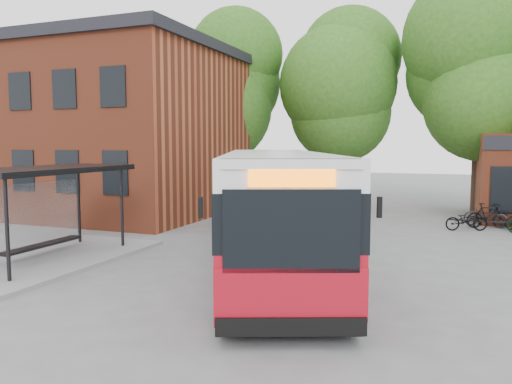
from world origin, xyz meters
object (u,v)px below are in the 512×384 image
at_px(city_bus, 274,208).
at_px(bicycle_0, 466,220).
at_px(bicycle_2, 486,216).
at_px(bus_shelter, 49,214).
at_px(bicycle_1, 488,216).

xyz_separation_m(city_bus, bicycle_0, (5.60, 7.99, -1.21)).
xyz_separation_m(city_bus, bicycle_2, (6.41, 9.34, -1.17)).
relative_size(bus_shelter, bicycle_1, 3.93).
height_order(city_bus, bicycle_2, city_bus).
bearing_deg(city_bus, bus_shelter, 179.32).
relative_size(bus_shelter, bicycle_0, 4.15).
bearing_deg(bicycle_1, bicycle_0, 118.90).
height_order(bus_shelter, bicycle_1, bus_shelter).
distance_m(city_bus, bicycle_0, 9.83).
distance_m(bicycle_0, bicycle_1, 1.34).
bearing_deg(bicycle_2, bus_shelter, 151.55).
relative_size(bicycle_0, bicycle_1, 0.95).
bearing_deg(bicycle_1, bus_shelter, 110.42).
xyz_separation_m(bus_shelter, city_bus, (6.30, 2.42, 0.20)).
relative_size(bus_shelter, city_bus, 0.54).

